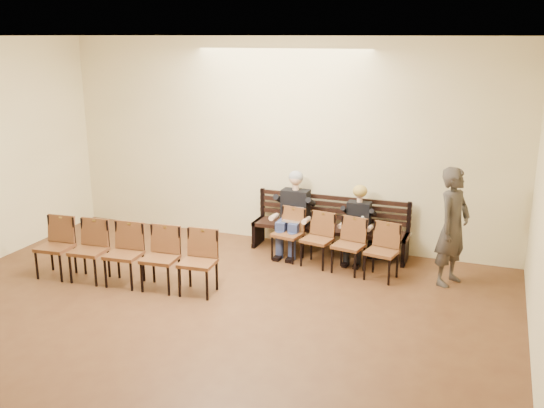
% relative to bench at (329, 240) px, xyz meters
% --- Properties ---
extents(ground, '(10.00, 10.00, 0.00)m').
position_rel_bench_xyz_m(ground, '(-0.95, -4.65, -0.23)').
color(ground, brown).
rests_on(ground, ground).
extents(room_walls, '(8.02, 10.01, 3.51)m').
position_rel_bench_xyz_m(room_walls, '(-0.95, -3.86, 2.31)').
color(room_walls, '#F5E7B0').
rests_on(room_walls, ground).
extents(bench, '(2.60, 0.90, 0.45)m').
position_rel_bench_xyz_m(bench, '(0.00, 0.00, 0.00)').
color(bench, black).
rests_on(bench, ground).
extents(seated_man, '(0.56, 0.77, 1.34)m').
position_rel_bench_xyz_m(seated_man, '(-0.58, -0.12, 0.45)').
color(seated_man, black).
rests_on(seated_man, ground).
extents(seated_woman, '(0.46, 0.64, 1.07)m').
position_rel_bench_xyz_m(seated_woman, '(0.50, -0.12, 0.31)').
color(seated_woman, black).
rests_on(seated_woman, ground).
extents(laptop, '(0.35, 0.30, 0.22)m').
position_rel_bench_xyz_m(laptop, '(-0.54, -0.34, 0.34)').
color(laptop, silver).
rests_on(laptop, bench).
extents(water_bottle, '(0.08, 0.08, 0.24)m').
position_rel_bench_xyz_m(water_bottle, '(0.62, -0.33, 0.34)').
color(water_bottle, silver).
rests_on(water_bottle, bench).
extents(bag, '(0.40, 0.30, 0.28)m').
position_rel_bench_xyz_m(bag, '(0.83, 0.10, -0.09)').
color(bag, black).
rests_on(bag, ground).
extents(passerby, '(0.73, 0.86, 1.99)m').
position_rel_bench_xyz_m(passerby, '(1.99, -0.60, 0.77)').
color(passerby, '#37322D').
rests_on(passerby, ground).
extents(chair_row_front, '(2.09, 0.82, 0.84)m').
position_rel_bench_xyz_m(chair_row_front, '(0.24, -0.65, 0.19)').
color(chair_row_front, brown).
rests_on(chair_row_front, ground).
extents(chair_row_back, '(2.80, 0.71, 0.90)m').
position_rel_bench_xyz_m(chair_row_back, '(-2.42, -2.31, 0.23)').
color(chair_row_back, brown).
rests_on(chair_row_back, ground).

